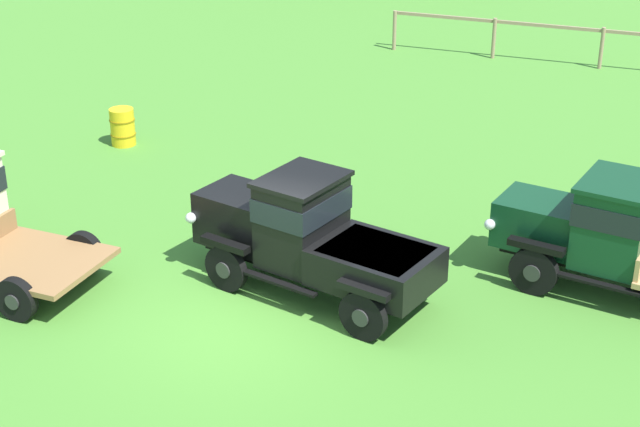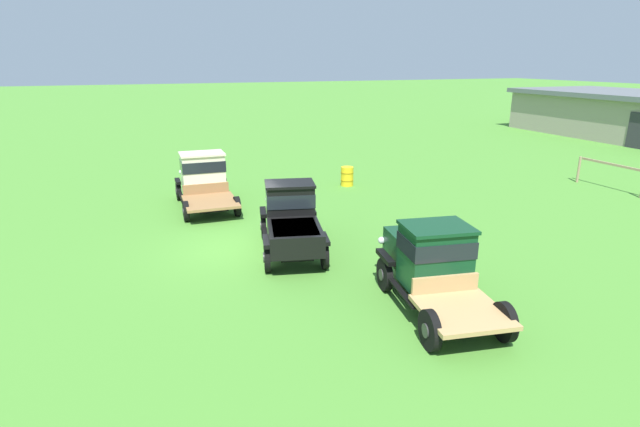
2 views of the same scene
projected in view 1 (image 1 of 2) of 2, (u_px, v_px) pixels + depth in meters
ground_plane at (242, 321)px, 16.37m from camera, size 240.00×240.00×0.00m
vintage_truck_second_in_line at (308, 235)px, 16.90m from camera, size 4.79×2.67×2.14m
vintage_truck_midrow_center at (602, 230)px, 17.04m from camera, size 4.72×2.49×2.08m
oil_drum_beside_row at (123, 127)px, 23.81m from camera, size 0.62×0.62×0.91m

